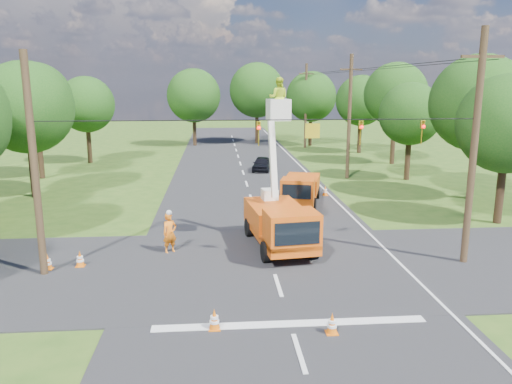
{
  "coord_description": "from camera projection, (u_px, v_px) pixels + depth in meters",
  "views": [
    {
      "loc": [
        -2.31,
        -18.07,
        7.76
      ],
      "look_at": [
        -0.44,
        5.37,
        2.6
      ],
      "focal_mm": 35.0,
      "sensor_mm": 36.0,
      "label": 1
    }
  ],
  "objects": [
    {
      "name": "traffic_cone_2",
      "position": [
        269.0,
        223.0,
        26.92
      ],
      "size": [
        0.38,
        0.38,
        0.71
      ],
      "color": "orange",
      "rests_on": "ground"
    },
    {
      "name": "tree_far_a",
      "position": [
        194.0,
        96.0,
        61.53
      ],
      "size": [
        6.6,
        6.6,
        9.5
      ],
      "color": "#382616",
      "rests_on": "ground"
    },
    {
      "name": "bucket_truck",
      "position": [
        280.0,
        213.0,
        23.6
      ],
      "size": [
        3.08,
        6.42,
        8.0
      ],
      "rotation": [
        0.0,
        0.0,
        0.13
      ],
      "color": "#E84C10",
      "rests_on": "ground"
    },
    {
      "name": "tree_left_d",
      "position": [
        27.0,
        108.0,
        33.51
      ],
      "size": [
        6.2,
        6.2,
        9.24
      ],
      "color": "#382616",
      "rests_on": "ground"
    },
    {
      "name": "traffic_cone_5",
      "position": [
        48.0,
        262.0,
        21.05
      ],
      "size": [
        0.38,
        0.38,
        0.71
      ],
      "color": "orange",
      "rests_on": "ground"
    },
    {
      "name": "distant_car",
      "position": [
        262.0,
        164.0,
        44.79
      ],
      "size": [
        2.19,
        3.94,
        1.27
      ],
      "primitive_type": "imported",
      "rotation": [
        0.0,
        0.0,
        -0.2
      ],
      "color": "black",
      "rests_on": "ground"
    },
    {
      "name": "ground_worker",
      "position": [
        170.0,
        233.0,
        23.08
      ],
      "size": [
        0.83,
        0.75,
        1.9
      ],
      "primitive_type": "imported",
      "rotation": [
        0.0,
        0.0,
        0.55
      ],
      "color": "orange",
      "rests_on": "ground"
    },
    {
      "name": "pole_left",
      "position": [
        34.0,
        167.0,
        19.68
      ],
      "size": [
        0.3,
        0.3,
        9.0
      ],
      "color": "#4C3823",
      "rests_on": "ground"
    },
    {
      "name": "second_truck",
      "position": [
        301.0,
        189.0,
        32.17
      ],
      "size": [
        3.36,
        5.79,
        2.05
      ],
      "rotation": [
        0.0,
        0.0,
        -0.26
      ],
      "color": "#E84C10",
      "rests_on": "ground"
    },
    {
      "name": "tree_right_b",
      "position": [
        479.0,
        103.0,
        32.86
      ],
      "size": [
        6.4,
        6.4,
        9.65
      ],
      "color": "#382616",
      "rests_on": "ground"
    },
    {
      "name": "tree_right_e",
      "position": [
        361.0,
        101.0,
        55.29
      ],
      "size": [
        5.6,
        5.6,
        8.63
      ],
      "color": "#382616",
      "rests_on": "ground"
    },
    {
      "name": "signal_span",
      "position": [
        328.0,
        130.0,
        20.29
      ],
      "size": [
        18.0,
        0.29,
        1.07
      ],
      "color": "black",
      "rests_on": "ground"
    },
    {
      "name": "traffic_cone_6",
      "position": [
        325.0,
        191.0,
        34.91
      ],
      "size": [
        0.38,
        0.38,
        0.71
      ],
      "color": "orange",
      "rests_on": "ground"
    },
    {
      "name": "tree_left_f",
      "position": [
        86.0,
        105.0,
        48.22
      ],
      "size": [
        5.4,
        5.4,
        8.4
      ],
      "color": "#382616",
      "rests_on": "ground"
    },
    {
      "name": "tree_left_e",
      "position": [
        35.0,
        99.0,
        40.1
      ],
      "size": [
        5.8,
        5.8,
        9.41
      ],
      "color": "#382616",
      "rests_on": "ground"
    },
    {
      "name": "edge_line",
      "position": [
        317.0,
        183.0,
        39.35
      ],
      "size": [
        0.12,
        90.0,
        0.02
      ],
      "primitive_type": "cube",
      "color": "silver",
      "rests_on": "ground"
    },
    {
      "name": "tree_right_a",
      "position": [
        507.0,
        124.0,
        27.09
      ],
      "size": [
        5.4,
        5.4,
        8.28
      ],
      "color": "#382616",
      "rests_on": "ground"
    },
    {
      "name": "road_main",
      "position": [
        247.0,
        184.0,
        38.91
      ],
      "size": [
        12.0,
        100.0,
        0.06
      ],
      "primitive_type": "cube",
      "color": "black",
      "rests_on": "ground"
    },
    {
      "name": "road_cross",
      "position": [
        272.0,
        268.0,
        21.39
      ],
      "size": [
        56.0,
        10.0,
        0.07
      ],
      "primitive_type": "cube",
      "color": "black",
      "rests_on": "ground"
    },
    {
      "name": "tree_far_b",
      "position": [
        257.0,
        90.0,
        63.97
      ],
      "size": [
        7.0,
        7.0,
        10.32
      ],
      "color": "#382616",
      "rests_on": "ground"
    },
    {
      "name": "tree_right_d",
      "position": [
        396.0,
        94.0,
        47.39
      ],
      "size": [
        6.0,
        6.0,
        9.7
      ],
      "color": "#382616",
      "rests_on": "ground"
    },
    {
      "name": "tree_far_c",
      "position": [
        311.0,
        97.0,
        61.72
      ],
      "size": [
        6.2,
        6.2,
        9.18
      ],
      "color": "#382616",
      "rests_on": "ground"
    },
    {
      "name": "tree_right_c",
      "position": [
        411.0,
        114.0,
        39.77
      ],
      "size": [
        5.0,
        5.0,
        7.83
      ],
      "color": "#382616",
      "rests_on": "ground"
    },
    {
      "name": "traffic_cone_0",
      "position": [
        214.0,
        320.0,
        15.93
      ],
      "size": [
        0.38,
        0.38,
        0.71
      ],
      "color": "orange",
      "rests_on": "ground"
    },
    {
      "name": "ground",
      "position": [
        247.0,
        184.0,
        38.91
      ],
      "size": [
        140.0,
        140.0,
        0.0
      ],
      "primitive_type": "plane",
      "color": "#2D5018",
      "rests_on": "ground"
    },
    {
      "name": "pole_right_mid",
      "position": [
        349.0,
        116.0,
        40.43
      ],
      "size": [
        1.8,
        0.3,
        10.0
      ],
      "color": "#4C3823",
      "rests_on": "ground"
    },
    {
      "name": "pole_right_near",
      "position": [
        474.0,
        147.0,
        20.95
      ],
      "size": [
        1.8,
        0.3,
        10.0
      ],
      "color": "#4C3823",
      "rests_on": "ground"
    },
    {
      "name": "traffic_cone_4",
      "position": [
        80.0,
        259.0,
        21.41
      ],
      "size": [
        0.38,
        0.38,
        0.71
      ],
      "color": "orange",
      "rests_on": "ground"
    },
    {
      "name": "traffic_cone_3",
      "position": [
        313.0,
        212.0,
        29.23
      ],
      "size": [
        0.38,
        0.38,
        0.71
      ],
      "color": "orange",
      "rests_on": "ground"
    },
    {
      "name": "stop_bar",
      "position": [
        290.0,
        325.0,
        16.32
      ],
      "size": [
        9.0,
        0.45,
        0.02
      ],
      "primitive_type": "cube",
      "color": "silver",
      "rests_on": "ground"
    },
    {
      "name": "pole_right_far",
      "position": [
        306.0,
        105.0,
        59.9
      ],
      "size": [
        1.8,
        0.3,
        10.0
      ],
      "color": "#4C3823",
      "rests_on": "ground"
    },
    {
      "name": "traffic_cone_1",
      "position": [
        332.0,
        324.0,
        15.66
      ],
      "size": [
        0.38,
        0.38,
        0.71
      ],
      "color": "orange",
      "rests_on": "ground"
    }
  ]
}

